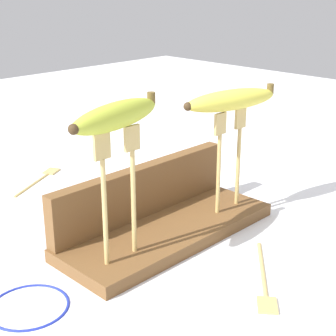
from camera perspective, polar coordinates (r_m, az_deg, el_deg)
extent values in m
plane|color=silver|center=(0.88, 0.00, -7.39)|extent=(3.00, 3.00, 0.00)
cube|color=brown|center=(0.88, 0.00, -6.78)|extent=(0.38, 0.15, 0.02)
cube|color=brown|center=(0.90, -2.76, -2.44)|extent=(0.37, 0.02, 0.09)
cylinder|color=tan|center=(0.73, -6.83, -4.87)|extent=(0.01, 0.01, 0.16)
cube|color=tan|center=(0.70, -7.16, 2.34)|extent=(0.03, 0.00, 0.04)
cylinder|color=tan|center=(0.76, -3.75, -3.71)|extent=(0.01, 0.01, 0.16)
cube|color=tan|center=(0.73, -3.92, 3.24)|extent=(0.03, 0.00, 0.04)
cylinder|color=tan|center=(0.90, 5.47, -0.68)|extent=(0.01, 0.01, 0.14)
cube|color=tan|center=(0.87, 5.66, 4.78)|extent=(0.03, 0.00, 0.04)
cylinder|color=tan|center=(0.94, 7.57, 0.15)|extent=(0.01, 0.01, 0.14)
cube|color=tan|center=(0.91, 7.82, 5.39)|extent=(0.03, 0.00, 0.04)
ellipsoid|color=#B2C138|center=(0.71, -5.60, 5.64)|extent=(0.17, 0.06, 0.04)
cylinder|color=brown|center=(0.76, -1.82, 7.52)|extent=(0.01, 0.01, 0.02)
sphere|color=#3F2D19|center=(0.65, -10.16, 4.13)|extent=(0.01, 0.01, 0.01)
ellipsoid|color=#DBD147|center=(0.88, 6.86, 7.31)|extent=(0.19, 0.08, 0.03)
cylinder|color=brown|center=(0.94, 10.97, 8.37)|extent=(0.01, 0.01, 0.02)
sphere|color=#3F2D19|center=(0.83, 2.15, 6.65)|extent=(0.01, 0.01, 0.01)
cylinder|color=tan|center=(0.80, 10.15, -10.46)|extent=(0.12, 0.10, 0.01)
cube|color=tan|center=(0.72, 10.67, -14.23)|extent=(0.04, 0.04, 0.01)
cylinder|color=tan|center=(1.13, -14.49, -1.68)|extent=(0.12, 0.07, 0.01)
cube|color=tan|center=(1.19, -12.46, -0.26)|extent=(0.04, 0.04, 0.01)
torus|color=#1E2DA5|center=(0.74, -14.77, -14.16)|extent=(0.11, 0.11, 0.00)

